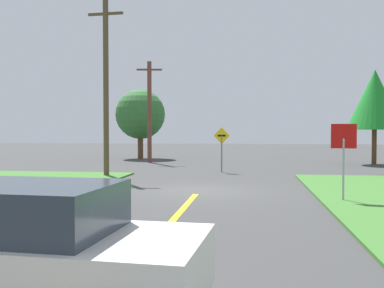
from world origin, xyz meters
name	(u,v)px	position (x,y,z in m)	size (l,w,h in m)	color
ground_plane	(199,191)	(0.00, 0.00, 0.00)	(120.00, 120.00, 0.00)	#3D3D3D
lane_stripe_center	(152,244)	(0.00, -8.00, 0.01)	(0.20, 14.00, 0.01)	yellow
stop_sign	(344,147)	(4.87, -2.09, 1.77)	(0.77, 0.17, 2.50)	#9EA0A8
car_behind_on_main_road	(38,250)	(-0.65, -11.51, 0.80)	(4.12, 2.33, 1.62)	white
utility_pole_mid	(106,86)	(-5.16, 4.55, 4.51)	(1.80, 0.27, 8.72)	brown
utility_pole_far	(149,111)	(-5.25, 14.32, 3.71)	(1.80, 0.40, 7.20)	brown
direction_sign	(222,144)	(0.36, 7.55, 1.53)	(0.89, 0.20, 2.46)	slate
oak_tree_left	(140,114)	(-7.01, 18.63, 3.60)	(4.03, 4.03, 5.63)	brown
pine_tree_center	(375,100)	(10.12, 14.32, 4.34)	(3.64, 3.64, 6.36)	brown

